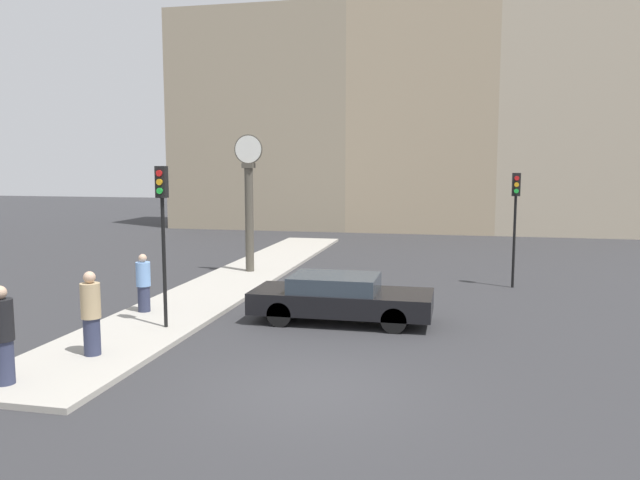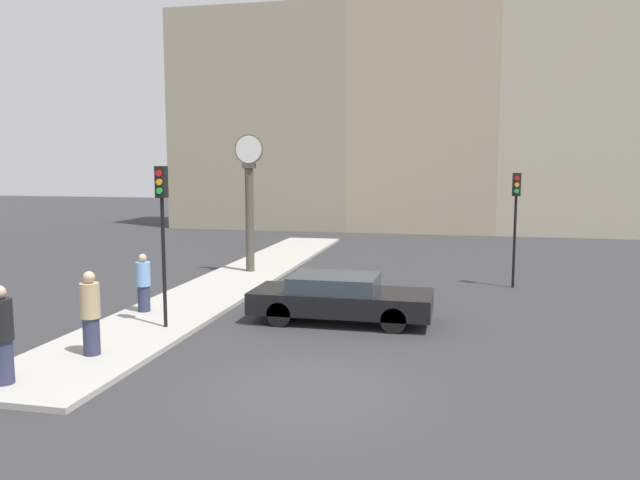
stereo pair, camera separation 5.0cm
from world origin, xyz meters
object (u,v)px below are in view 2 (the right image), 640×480
at_px(traffic_light_far, 516,206).
at_px(street_clock, 249,203).
at_px(traffic_light_near, 162,213).
at_px(pedestrian_black_jacket, 2,335).
at_px(sedan_car, 340,297).
at_px(pedestrian_tan_coat, 91,314).
at_px(pedestrian_blue_stripe, 143,283).

relative_size(traffic_light_far, street_clock, 0.75).
bearing_deg(traffic_light_near, pedestrian_black_jacket, -103.60).
relative_size(traffic_light_near, traffic_light_far, 1.03).
height_order(sedan_car, pedestrian_black_jacket, pedestrian_black_jacket).
relative_size(street_clock, pedestrian_black_jacket, 2.78).
bearing_deg(street_clock, pedestrian_black_jacket, -92.08).
distance_m(pedestrian_tan_coat, pedestrian_black_jacket, 2.00).
bearing_deg(traffic_light_far, street_clock, 176.81).
height_order(street_clock, pedestrian_tan_coat, street_clock).
height_order(traffic_light_far, pedestrian_tan_coat, traffic_light_far).
bearing_deg(pedestrian_blue_stripe, street_clock, 83.91).
distance_m(traffic_light_far, street_clock, 9.44).
bearing_deg(sedan_car, traffic_light_far, 49.89).
relative_size(sedan_car, traffic_light_near, 1.19).
height_order(pedestrian_tan_coat, pedestrian_black_jacket, pedestrian_black_jacket).
bearing_deg(traffic_light_near, street_clock, 94.18).
bearing_deg(traffic_light_near, traffic_light_far, 40.82).
xyz_separation_m(sedan_car, pedestrian_tan_coat, (-4.50, -4.33, 0.36)).
distance_m(traffic_light_near, pedestrian_tan_coat, 3.13).
bearing_deg(traffic_light_far, pedestrian_blue_stripe, -148.39).
relative_size(pedestrian_blue_stripe, pedestrian_tan_coat, 0.89).
xyz_separation_m(traffic_light_near, traffic_light_far, (8.83, 7.63, -0.20)).
distance_m(pedestrian_blue_stripe, pedestrian_black_jacket, 5.73).
bearing_deg(pedestrian_tan_coat, pedestrian_black_jacket, -106.57).
bearing_deg(pedestrian_black_jacket, sedan_car, 50.96).
height_order(street_clock, pedestrian_blue_stripe, street_clock).
relative_size(sedan_car, pedestrian_blue_stripe, 2.96).
bearing_deg(pedestrian_blue_stripe, traffic_light_far, 31.61).
bearing_deg(traffic_light_far, pedestrian_tan_coat, -132.82).
bearing_deg(sedan_car, pedestrian_black_jacket, -129.04).
xyz_separation_m(sedan_car, pedestrian_blue_stripe, (-5.33, -0.53, 0.25)).
bearing_deg(traffic_light_far, traffic_light_near, -139.18).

